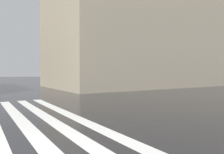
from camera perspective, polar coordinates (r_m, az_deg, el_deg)
name	(u,v)px	position (r m, az deg, el deg)	size (l,w,h in m)	color
zebra_crossing	(22,121)	(8.97, -23.00, -10.88)	(13.00, 4.50, 0.01)	silver
haussmann_block_corner	(135,2)	(32.45, 6.18, 19.25)	(14.01, 23.30, 24.47)	beige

